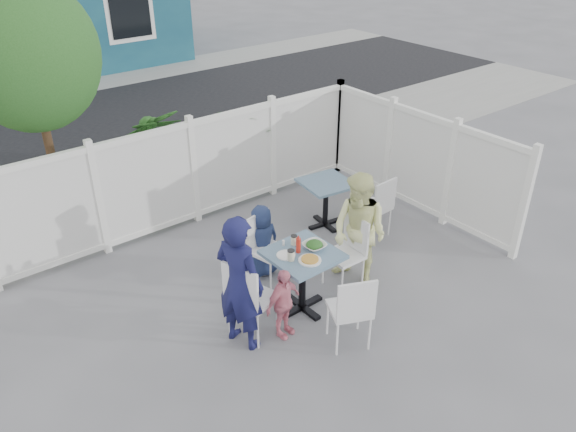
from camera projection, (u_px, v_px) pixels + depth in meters
ground at (289, 298)px, 6.99m from camera, size 80.00×80.00×0.00m
near_sidewalk at (151, 189)px, 9.58m from camera, size 24.00×2.60×0.01m
street at (74, 128)px, 12.11m from camera, size 24.00×5.00×0.01m
far_sidewalk at (31, 94)px, 14.23m from camera, size 24.00×1.60×0.01m
fence_back at (194, 174)px, 8.29m from camera, size 5.86×0.08×1.60m
fence_right at (418, 163)px, 8.62m from camera, size 0.08×3.66×1.60m
tree at (29, 56)px, 7.10m from camera, size 1.80×1.62×3.59m
potted_shrub_a at (158, 160)px, 8.64m from camera, size 1.02×1.02×1.64m
potted_shrub_b at (244, 145)px, 9.44m from camera, size 1.52×1.61×1.43m
main_table at (303, 266)px, 6.51m from camera, size 0.77×0.77×0.80m
spare_table at (326, 192)px, 8.26m from camera, size 0.78×0.78×0.73m
chair_left at (248, 295)px, 6.09m from camera, size 0.57×0.58×1.01m
chair_right at (349, 247)px, 6.99m from camera, size 0.42×0.44×0.94m
chair_back at (264, 243)px, 7.10m from camera, size 0.50×0.49×0.92m
chair_near at (352, 307)px, 5.97m from camera, size 0.56×0.55×0.95m
chair_spare at (378, 204)px, 7.97m from camera, size 0.45×0.44×0.94m
man at (240, 283)px, 5.92m from camera, size 0.55×0.68×1.61m
woman at (359, 232)px, 6.89m from camera, size 0.67×0.81×1.53m
boy at (262, 241)px, 7.21m from camera, size 0.52×0.36×0.99m
toddler at (283, 303)px, 6.20m from camera, size 0.54×0.30×0.87m
plate_main at (310, 260)px, 6.28m from camera, size 0.26×0.26×0.02m
plate_side at (286, 255)px, 6.36m from camera, size 0.22×0.22×0.01m
salad_bowl at (314, 246)px, 6.49m from camera, size 0.26×0.26×0.06m
coffee_cup_a at (291, 256)px, 6.26m from camera, size 0.08×0.08×0.12m
coffee_cup_b at (294, 240)px, 6.55m from camera, size 0.07×0.07×0.11m
ketchup_bottle at (298, 245)px, 6.39m from camera, size 0.06×0.06×0.18m
salt_shaker at (283, 243)px, 6.54m from camera, size 0.03×0.03×0.07m
pepper_shaker at (283, 243)px, 6.55m from camera, size 0.03×0.03×0.06m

